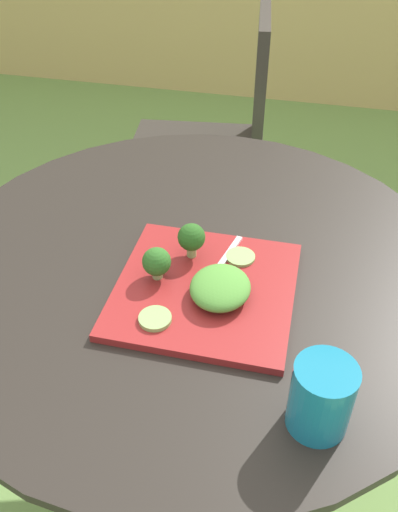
{
  "coord_description": "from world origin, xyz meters",
  "views": [
    {
      "loc": [
        0.17,
        -0.71,
        1.32
      ],
      "look_at": [
        0.02,
        -0.04,
        0.75
      ],
      "focal_mm": 37.95,
      "sensor_mm": 36.0,
      "label": 1
    }
  ],
  "objects_px": {
    "patio_chair": "(223,132)",
    "drinking_glass": "(321,400)",
    "salad_plate": "(205,289)",
    "fork": "(219,268)"
  },
  "relations": [
    {
      "from": "drinking_glass",
      "to": "fork",
      "type": "bearing_deg",
      "value": 125.51
    },
    {
      "from": "patio_chair",
      "to": "drinking_glass",
      "type": "xyz_separation_m",
      "value": [
        0.34,
        -1.13,
        0.23
      ]
    },
    {
      "from": "patio_chair",
      "to": "drinking_glass",
      "type": "bearing_deg",
      "value": -73.42
    },
    {
      "from": "patio_chair",
      "to": "fork",
      "type": "distance_m",
      "value": 0.91
    },
    {
      "from": "salad_plate",
      "to": "fork",
      "type": "height_order",
      "value": "fork"
    },
    {
      "from": "salad_plate",
      "to": "fork",
      "type": "distance_m",
      "value": 0.05
    },
    {
      "from": "fork",
      "to": "drinking_glass",
      "type": "bearing_deg",
      "value": -54.49
    },
    {
      "from": "patio_chair",
      "to": "salad_plate",
      "type": "relative_size",
      "value": 3.14
    },
    {
      "from": "drinking_glass",
      "to": "salad_plate",
      "type": "bearing_deg",
      "value": 133.09
    },
    {
      "from": "salad_plate",
      "to": "drinking_glass",
      "type": "distance_m",
      "value": 0.28
    }
  ]
}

